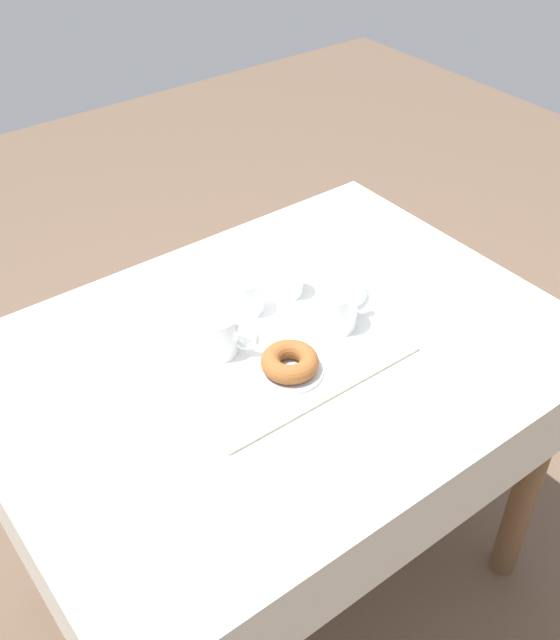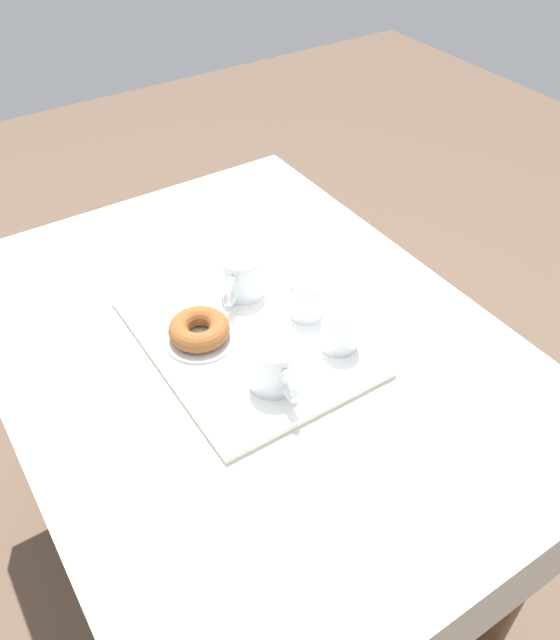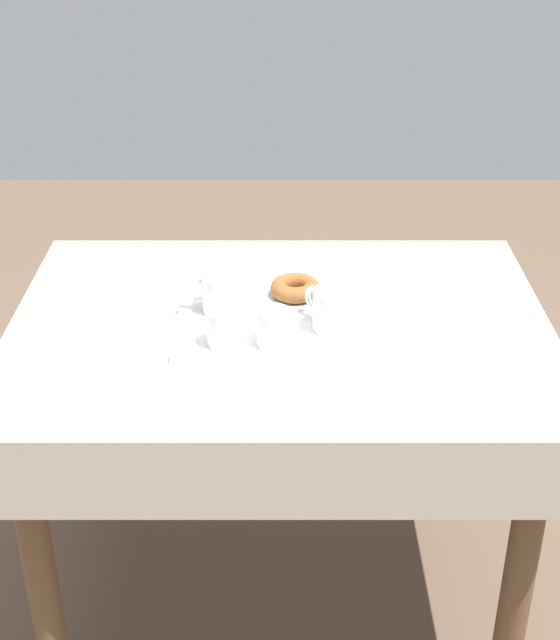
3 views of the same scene
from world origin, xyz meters
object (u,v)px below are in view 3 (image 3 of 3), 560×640
water_glass_near (276,329)px  water_glass_far (225,329)px  tea_mug_right (223,293)px  donut_plate_left (298,297)px  serving_tray (286,319)px  dining_table (283,371)px  tea_mug_left (335,310)px  sugar_donut_left (298,288)px

water_glass_near → water_glass_far: (-0.10, 0.00, -0.00)m
tea_mug_right → donut_plate_left: tea_mug_right is taller
tea_mug_right → serving_tray: bearing=-10.7°
dining_table → water_glass_near: water_glass_near is taller
donut_plate_left → serving_tray: bearing=-107.7°
water_glass_far → tea_mug_left: bearing=17.1°
serving_tray → donut_plate_left: (0.03, 0.08, 0.01)m
serving_tray → water_glass_near: water_glass_near is taller
dining_table → tea_mug_right: tea_mug_right is taller
water_glass_near → sugar_donut_left: water_glass_near is taller
tea_mug_right → water_glass_near: size_ratio=1.64×
tea_mug_right → sugar_donut_left: (0.16, 0.05, -0.01)m
serving_tray → sugar_donut_left: 0.09m
tea_mug_right → water_glass_near: 0.18m
serving_tray → tea_mug_left: tea_mug_left is taller
donut_plate_left → dining_table: bearing=-113.0°
serving_tray → donut_plate_left: donut_plate_left is taller
dining_table → water_glass_near: (-0.01, -0.12, 0.17)m
tea_mug_right → donut_plate_left: (0.16, 0.05, -0.04)m
tea_mug_left → sugar_donut_left: bearing=119.3°
tea_mug_left → serving_tray: bearing=152.6°
water_glass_far → donut_plate_left: size_ratio=0.61×
water_glass_near → serving_tray: bearing=80.0°
tea_mug_right → tea_mug_left: bearing=-18.1°
tea_mug_left → sugar_donut_left: size_ratio=1.02×
tea_mug_left → donut_plate_left: 0.15m
donut_plate_left → sugar_donut_left: size_ratio=1.17×
water_glass_near → sugar_donut_left: bearing=76.9°
tea_mug_right → sugar_donut_left: 0.17m
serving_tray → water_glass_far: 0.17m
water_glass_near → water_glass_far: bearing=178.8°
serving_tray → tea_mug_right: 0.14m
water_glass_near → water_glass_far: 0.10m
dining_table → water_glass_near: bearing=-96.2°
sugar_donut_left → tea_mug_right: bearing=-161.4°
dining_table → serving_tray: size_ratio=2.55×
dining_table → water_glass_far: (-0.11, -0.12, 0.17)m
serving_tray → tea_mug_right: tea_mug_right is taller
donut_plate_left → water_glass_near: bearing=-103.1°
tea_mug_left → tea_mug_right: (-0.23, 0.08, 0.00)m
dining_table → serving_tray: bearing=-9.8°
tea_mug_left → water_glass_far: (-0.22, -0.07, -0.01)m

